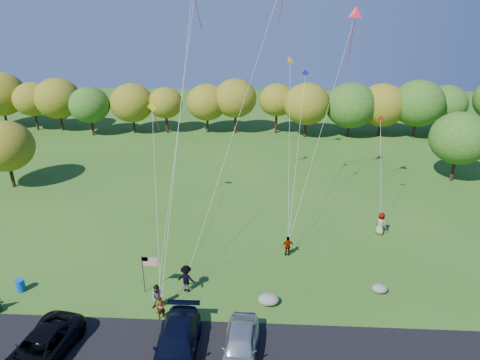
# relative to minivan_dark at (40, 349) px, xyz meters

# --- Properties ---
(ground) EXTENTS (140.00, 140.00, 0.00)m
(ground) POSITION_rel_minivan_dark_xyz_m (8.01, 4.47, -0.83)
(ground) COLOR #295719
(ground) RESTS_ON ground
(asphalt_lane) EXTENTS (44.00, 6.00, 0.06)m
(asphalt_lane) POSITION_rel_minivan_dark_xyz_m (8.01, 0.47, -0.80)
(asphalt_lane) COLOR black
(asphalt_lane) RESTS_ON ground
(treeline) EXTENTS (73.78, 27.51, 8.52)m
(treeline) POSITION_rel_minivan_dark_xyz_m (9.41, 40.15, 3.77)
(treeline) COLOR #342213
(treeline) RESTS_ON ground
(minivan_dark) EXTENTS (3.41, 5.87, 1.54)m
(minivan_dark) POSITION_rel_minivan_dark_xyz_m (0.00, 0.00, 0.00)
(minivan_dark) COLOR black
(minivan_dark) RESTS_ON asphalt_lane
(minivan_navy) EXTENTS (2.35, 5.63, 1.63)m
(minivan_navy) POSITION_rel_minivan_dark_xyz_m (7.24, 0.66, 0.04)
(minivan_navy) COLOR black
(minivan_navy) RESTS_ON asphalt_lane
(minivan_silver) EXTENTS (2.17, 4.79, 1.59)m
(minivan_silver) POSITION_rel_minivan_dark_xyz_m (10.66, 0.82, 0.03)
(minivan_silver) COLOR #B4BCBF
(minivan_silver) RESTS_ON asphalt_lane
(flyer_a) EXTENTS (0.66, 0.56, 1.52)m
(flyer_a) POSITION_rel_minivan_dark_xyz_m (5.70, 3.67, -0.07)
(flyer_a) COLOR #4C4C59
(flyer_a) RESTS_ON ground
(flyer_b) EXTENTS (0.85, 0.66, 1.73)m
(flyer_b) POSITION_rel_minivan_dark_xyz_m (5.30, 4.56, 0.04)
(flyer_b) COLOR #4C4C59
(flyer_b) RESTS_ON ground
(flyer_c) EXTENTS (1.39, 0.99, 1.94)m
(flyer_c) POSITION_rel_minivan_dark_xyz_m (6.80, 6.40, 0.14)
(flyer_c) COLOR #4C4C59
(flyer_c) RESTS_ON ground
(flyer_d) EXTENTS (1.00, 0.55, 1.61)m
(flyer_d) POSITION_rel_minivan_dark_xyz_m (13.74, 11.04, -0.02)
(flyer_d) COLOR #4C4C59
(flyer_d) RESTS_ON ground
(flyer_e) EXTENTS (1.09, 1.11, 1.94)m
(flyer_e) POSITION_rel_minivan_dark_xyz_m (21.54, 14.67, 0.14)
(flyer_e) COLOR #4C4C59
(flyer_e) RESTS_ON ground
(trash_barrel) EXTENTS (0.58, 0.58, 0.87)m
(trash_barrel) POSITION_rel_minivan_dark_xyz_m (-4.28, 5.81, -0.39)
(trash_barrel) COLOR #0C4AB7
(trash_barrel) RESTS_ON ground
(flag_assembly) EXTENTS (1.02, 0.67, 2.77)m
(flag_assembly) POSITION_rel_minivan_dark_xyz_m (4.34, 6.14, 1.27)
(flag_assembly) COLOR black
(flag_assembly) RESTS_ON ground
(boulder_near) EXTENTS (1.35, 1.06, 0.67)m
(boulder_near) POSITION_rel_minivan_dark_xyz_m (12.25, 5.35, -0.49)
(boulder_near) COLOR #A09A8B
(boulder_near) RESTS_ON ground
(boulder_far) EXTENTS (1.03, 0.86, 0.54)m
(boulder_far) POSITION_rel_minivan_dark_xyz_m (19.66, 6.93, -0.56)
(boulder_far) COLOR gray
(boulder_far) RESTS_ON ground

